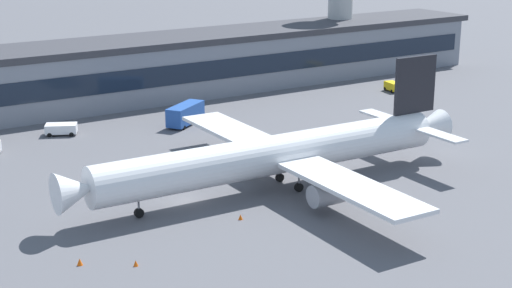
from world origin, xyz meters
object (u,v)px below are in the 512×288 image
(airliner, at_px, (280,154))
(pushback_tractor, at_px, (61,128))
(traffic_cone_0, at_px, (136,263))
(fuel_truck, at_px, (186,113))
(traffic_cone_2, at_px, (241,217))
(baggage_tug, at_px, (393,86))
(traffic_cone_1, at_px, (80,262))

(airliner, distance_m, pushback_tractor, 42.03)
(pushback_tractor, height_order, traffic_cone_0, pushback_tractor)
(airliner, distance_m, fuel_truck, 34.65)
(fuel_truck, height_order, traffic_cone_2, fuel_truck)
(baggage_tug, xyz_separation_m, traffic_cone_0, (-75.14, -45.36, -0.78))
(airliner, distance_m, traffic_cone_0, 27.33)
(pushback_tractor, bearing_deg, baggage_tug, -4.23)
(traffic_cone_1, bearing_deg, traffic_cone_0, -34.75)
(baggage_tug, distance_m, traffic_cone_1, 90.18)
(airliner, relative_size, traffic_cone_2, 87.58)
(airliner, bearing_deg, traffic_cone_2, -147.02)
(traffic_cone_1, relative_size, traffic_cone_2, 1.13)
(traffic_cone_1, bearing_deg, airliner, 15.02)
(airliner, relative_size, traffic_cone_0, 90.13)
(fuel_truck, relative_size, pushback_tractor, 1.56)
(traffic_cone_0, bearing_deg, traffic_cone_2, 17.56)
(traffic_cone_0, bearing_deg, fuel_truck, 56.93)
(pushback_tractor, distance_m, traffic_cone_2, 45.73)
(baggage_tug, distance_m, traffic_cone_0, 87.77)
(airliner, height_order, traffic_cone_0, airliner)
(baggage_tug, relative_size, traffic_cone_1, 5.43)
(pushback_tractor, height_order, traffic_cone_1, pushback_tractor)
(fuel_truck, xyz_separation_m, traffic_cone_0, (-29.44, -45.22, -1.57))
(airliner, bearing_deg, fuel_truck, 82.04)
(baggage_tug, height_order, fuel_truck, fuel_truck)
(traffic_cone_0, xyz_separation_m, traffic_cone_1, (-4.56, 3.16, 0.05))
(traffic_cone_1, distance_m, traffic_cone_2, 19.65)
(airliner, bearing_deg, traffic_cone_1, -164.98)
(airliner, distance_m, baggage_tug, 61.16)
(airliner, distance_m, traffic_cone_1, 30.54)
(airliner, height_order, traffic_cone_2, airliner)
(fuel_truck, xyz_separation_m, pushback_tractor, (-19.57, 4.97, -0.83))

